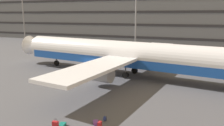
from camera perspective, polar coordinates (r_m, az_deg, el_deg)
ground_plane at (r=33.53m, az=-6.83°, el=-3.19°), size 600.00×600.00×0.00m
terminal_structure at (r=77.05m, az=10.31°, el=10.81°), size 170.23×14.33×15.09m
airliner at (r=33.24m, az=3.13°, el=2.01°), size 39.35×31.99×10.37m
light_mast_left at (r=63.59m, az=5.95°, el=14.38°), size 1.80×0.50×19.78m
suitcase_laid_flat at (r=18.16m, az=-3.05°, el=-15.20°), size 0.25×0.41×0.82m
suitcase_silver at (r=19.25m, az=-12.22°, el=-14.73°), size 0.59×0.80×0.23m
suitcase_teal at (r=19.32m, az=-3.99°, el=-14.40°), size 0.72×0.78×0.21m
suitcase_black at (r=18.64m, az=-13.76°, el=-14.75°), size 0.46×0.29×0.91m
backpack_navy at (r=19.69m, az=-1.81°, el=-13.53°), size 0.35×0.31×0.47m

